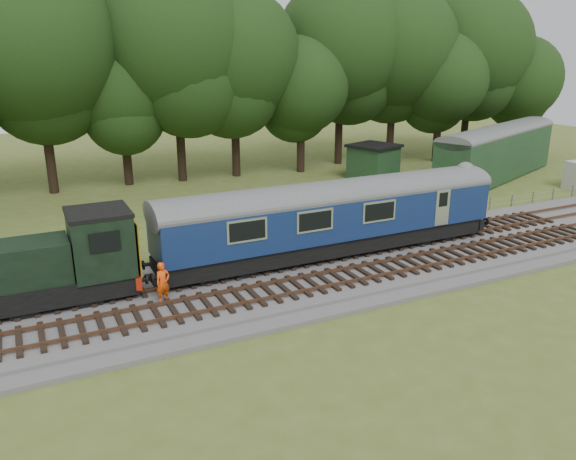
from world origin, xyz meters
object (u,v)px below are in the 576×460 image
parked_coach (498,150)px  worker (163,283)px  dmu_railcar (333,212)px  shunter_loco (32,269)px

parked_coach → worker: bearing=179.7°
dmu_railcar → worker: (-9.17, -1.91, -1.38)m
parked_coach → dmu_railcar: bearing=-176.5°
shunter_loco → parked_coach: size_ratio=0.53×
dmu_railcar → worker: size_ratio=10.33×
shunter_loco → worker: shunter_loco is taller
dmu_railcar → worker: bearing=-168.2°
dmu_railcar → shunter_loco: bearing=180.0°
worker → dmu_railcar: bearing=-6.2°
shunter_loco → worker: size_ratio=5.10×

